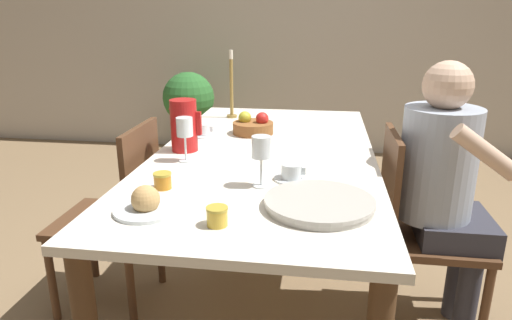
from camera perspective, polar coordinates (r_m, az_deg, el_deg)
name	(u,v)px	position (r m, az deg, el deg)	size (l,w,h in m)	color
ground_plane	(264,299)	(2.34, 1.04, -16.94)	(20.00, 20.00, 0.00)	#7F6647
wall_back	(300,18)	(4.56, 5.58, 17.27)	(10.00, 0.06, 2.60)	beige
dining_table	(265,172)	(2.04, 1.15, -1.48)	(0.94, 1.88, 0.76)	silver
chair_person_side	(416,227)	(2.08, 19.40, -7.86)	(0.42, 0.42, 0.88)	#51331E
chair_opposite	(119,212)	(2.19, -16.77, -6.29)	(0.42, 0.42, 0.88)	#51331E
person_seated	(445,180)	(2.01, 22.51, -2.35)	(0.39, 0.41, 1.17)	#33333D
red_pitcher	(184,125)	(2.02, -9.00, 4.33)	(0.14, 0.12, 0.23)	red
wine_glass_water	(185,129)	(1.87, -8.91, 3.83)	(0.07, 0.07, 0.18)	white
wine_glass_juice	(261,150)	(1.57, 0.65, 1.23)	(0.07, 0.07, 0.18)	white
teacup_near_person	(291,173)	(1.66, 4.45, -1.65)	(0.13, 0.13, 0.06)	silver
teacup_across	(203,131)	(2.28, -6.65, 3.65)	(0.13, 0.13, 0.06)	silver
serving_tray	(319,203)	(1.44, 7.92, -5.38)	(0.35, 0.35, 0.03)	#B7B2A8
bread_plate	(146,204)	(1.44, -13.60, -5.32)	(0.20, 0.20, 0.09)	silver
jam_jar_amber	(217,215)	(1.31, -4.89, -6.90)	(0.06, 0.06, 0.06)	gold
jam_jar_red	(163,180)	(1.61, -11.61, -2.44)	(0.06, 0.06, 0.06)	#C67A1E
fruit_bowl	(253,126)	(2.31, -0.36, 4.25)	(0.20, 0.20, 0.11)	brown
candlestick_tall	(232,91)	(2.66, -3.08, 8.62)	(0.06, 0.06, 0.39)	olive
potted_plant	(189,103)	(4.29, -8.39, 7.05)	(0.47, 0.47, 0.84)	#4C4742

